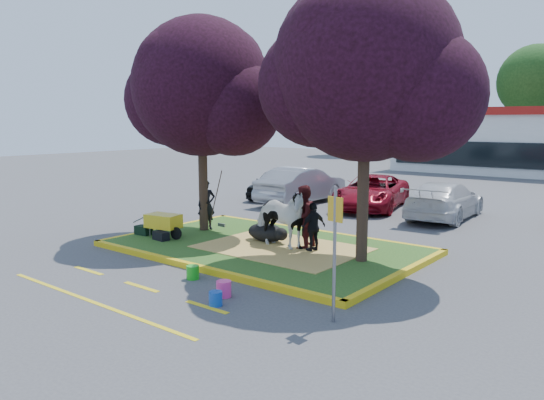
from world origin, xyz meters
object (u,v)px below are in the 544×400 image
Objects in this scene: car_black at (276,184)px; bucket_green at (193,272)px; wheelbarrow at (164,221)px; handler at (206,205)px; sign_post at (335,240)px; cow at (279,218)px; car_silver at (302,185)px; bucket_blue at (216,299)px; bucket_pink at (224,289)px; calf at (266,232)px.

bucket_green is at bearing -76.07° from car_black.
car_black is at bearing 98.66° from wheelbarrow.
handler is 0.65× the size of sign_post.
cow is 3.19m from bucket_green.
car_black is 1.94m from car_silver.
bucket_blue is (4.83, -4.51, -0.79)m from handler.
bucket_pink is (1.33, -3.54, -0.79)m from cow.
bucket_blue is (-2.23, -0.70, -1.35)m from sign_post.
bucket_pink is (4.59, -4.03, -0.77)m from handler.
calf is 4.96m from bucket_blue.
car_black is (-6.44, 8.06, -0.29)m from cow.
car_black reaches higher than bucket_pink.
sign_post reaches higher than wheelbarrow.
sign_post is 7.34× the size of bucket_pink.
sign_post is at bearing -26.54° from wheelbarrow.
handler is 0.40× the size of car_black.
wheelbarrow is at bearing -160.52° from handler.
wheelbarrow is at bearing 175.80° from sign_post.
calf reaches higher than bucket_green.
cow is 0.79× the size of sign_post.
bucket_pink is at bearing -72.00° from car_black.
bucket_green is 0.94× the size of bucket_pink.
car_silver is at bearing 34.49° from cow.
wheelbarrow is at bearing -87.76° from car_black.
handler is at bearing 73.24° from wheelbarrow.
wheelbarrow is at bearing 110.29° from cow.
bucket_green is at bearing -40.13° from wheelbarrow.
bucket_pink is 12.54m from car_silver.
wheelbarrow is 5.41m from bucket_pink.
bucket_blue is (2.31, -4.38, -0.27)m from calf.
handler is at bearing 131.75° from bucket_green.
sign_post is 0.51× the size of car_silver.
car_silver is (-1.11, 8.58, 0.17)m from wheelbarrow.
sign_post is 15.33m from car_black.
wheelbarrow is at bearing -158.76° from calf.
handler reaches higher than car_black.
car_black is (-6.37, 11.15, 0.51)m from bucket_green.
bucket_green is at bearing 150.47° from bucket_blue.
car_silver is at bearing 113.04° from bucket_green.
cow is 6.73× the size of bucket_blue.
calf is (-0.74, 0.36, -0.54)m from cow.
sign_post reaches higher than car_silver.
wheelbarrow reaches higher than bucket_blue.
wheelbarrow is (-0.20, -1.56, -0.32)m from handler.
calf is 3.88× the size of bucket_green.
sign_post is 0.62× the size of car_black.
calf is at bearing 101.03° from bucket_green.
calf is at bearing -66.07° from handler.
sign_post is 8.56× the size of bucket_blue.
cow is at bearing 111.32° from bucket_blue.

